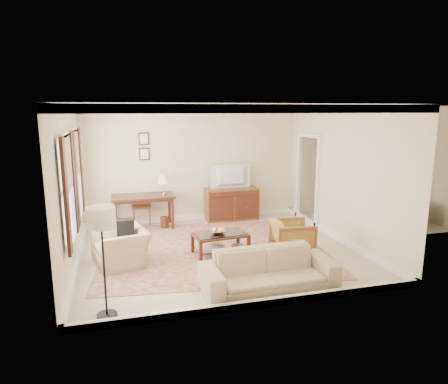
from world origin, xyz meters
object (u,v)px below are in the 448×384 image
sideboard (231,204)px  coffee_table (220,238)px  tv (232,169)px  club_armchair (121,241)px  writing_desk (143,200)px  sofa (269,264)px  striped_armchair (292,236)px

sideboard → coffee_table: (-0.94, -2.42, -0.08)m
sideboard → coffee_table: sideboard is taller
sideboard → coffee_table: 2.60m
tv → club_armchair: bearing=40.3°
writing_desk → sideboard: 2.28m
tv → sofa: tv is taller
tv → striped_armchair: bearing=98.4°
writing_desk → sofa: sofa is taller
coffee_table → sofa: (0.34, -1.72, 0.08)m
tv → sofa: 4.26m
coffee_table → striped_armchair: striped_armchair is taller
tv → club_armchair: (-2.84, -2.41, -0.89)m
coffee_table → sofa: bearing=-78.7°
striped_armchair → club_armchair: size_ratio=0.76×
sideboard → sofa: size_ratio=0.63×
writing_desk → sideboard: (2.26, 0.18, -0.28)m
club_armchair → coffee_table: bearing=75.6°
coffee_table → club_armchair: club_armchair is taller
sideboard → sofa: 4.18m
writing_desk → club_armchair: bearing=-104.4°
tv → striped_armchair: 2.99m
coffee_table → sofa: size_ratio=0.51×
tv → coffee_table: tv is taller
sideboard → striped_armchair: (0.42, -2.83, -0.03)m
writing_desk → sofa: 4.31m
sideboard → striped_armchair: 2.86m
writing_desk → club_armchair: club_armchair is taller
writing_desk → coffee_table: 2.63m
coffee_table → sideboard: bearing=68.8°
writing_desk → tv: 2.35m
club_armchair → sofa: club_armchair is taller
tv → sofa: bearing=81.8°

